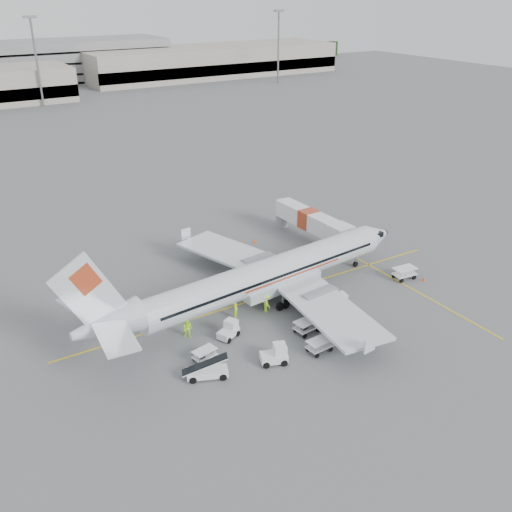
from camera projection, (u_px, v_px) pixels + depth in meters
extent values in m
plane|color=#56595B|center=(266.00, 296.00, 58.77)|extent=(360.00, 360.00, 0.00)
cube|color=yellow|center=(266.00, 296.00, 58.77)|extent=(44.00, 0.20, 0.01)
cube|color=yellow|center=(421.00, 294.00, 59.26)|extent=(0.20, 20.00, 0.01)
cone|color=#FD5407|center=(424.00, 278.00, 61.80)|extent=(0.33, 0.33, 0.54)
cone|color=#FD5407|center=(254.00, 241.00, 70.88)|extent=(0.33, 0.33, 0.54)
cone|color=#FD5407|center=(284.00, 361.00, 48.09)|extent=(0.38, 0.38, 0.61)
imported|color=#AAE822|center=(236.00, 310.00, 54.58)|extent=(0.70, 0.73, 1.68)
imported|color=#AAE822|center=(188.00, 328.00, 51.52)|extent=(1.15, 1.17, 1.90)
imported|color=#AAE822|center=(266.00, 303.00, 55.67)|extent=(0.80, 1.29, 1.92)
imported|color=#AAE822|center=(278.00, 349.00, 48.69)|extent=(1.11, 0.96, 1.79)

